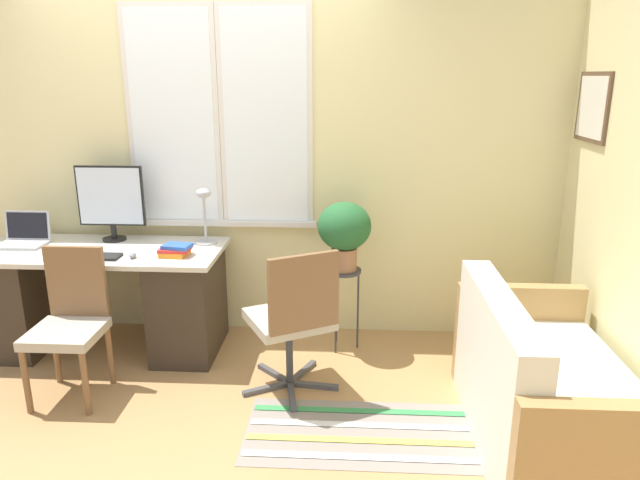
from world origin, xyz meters
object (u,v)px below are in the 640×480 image
at_px(desk_lamp, 204,210).
at_px(plant_stand, 344,280).
at_px(laptop, 23,238).
at_px(book_stack, 175,250).
at_px(couch_loveseat, 543,394).
at_px(monitor, 111,200).
at_px(office_chair_swivel, 294,318).
at_px(keyboard, 92,256).
at_px(mouse, 133,256).
at_px(potted_plant, 344,229).
at_px(desk_chair_wooden, 70,321).

distance_m(desk_lamp, plant_stand, 1.07).
height_order(laptop, desk_lamp, desk_lamp).
bearing_deg(book_stack, couch_loveseat, -20.96).
bearing_deg(couch_loveseat, plant_stand, 45.19).
xyz_separation_m(monitor, office_chair_swivel, (1.35, -0.72, -0.54)).
bearing_deg(keyboard, mouse, 1.86).
xyz_separation_m(monitor, plant_stand, (1.64, -0.11, -0.52)).
distance_m(monitor, office_chair_swivel, 1.62).
xyz_separation_m(keyboard, office_chair_swivel, (1.33, -0.31, -0.26)).
distance_m(keyboard, couch_loveseat, 2.80).
height_order(mouse, potted_plant, potted_plant).
relative_size(mouse, potted_plant, 0.14).
bearing_deg(book_stack, mouse, -164.97).
xyz_separation_m(desk_chair_wooden, couch_loveseat, (2.65, -0.35, -0.18)).
height_order(laptop, desk_chair_wooden, laptop).
distance_m(desk_chair_wooden, couch_loveseat, 2.68).
height_order(keyboard, potted_plant, potted_plant).
height_order(book_stack, plant_stand, book_stack).
bearing_deg(desk_chair_wooden, office_chair_swivel, 3.03).
bearing_deg(monitor, book_stack, -31.65).
bearing_deg(monitor, office_chair_swivel, -28.12).
xyz_separation_m(laptop, plant_stand, (2.21, 0.04, -0.28)).
bearing_deg(potted_plant, desk_lamp, 175.79).
bearing_deg(desk_chair_wooden, keyboard, 91.01).
distance_m(mouse, desk_lamp, 0.57).
height_order(office_chair_swivel, potted_plant, potted_plant).
height_order(keyboard, desk_lamp, desk_lamp).
distance_m(office_chair_swivel, couch_loveseat, 1.42).
xyz_separation_m(laptop, office_chair_swivel, (1.93, -0.57, -0.30)).
distance_m(monitor, desk_chair_wooden, 0.98).
bearing_deg(mouse, desk_lamp, 43.20).
relative_size(plant_stand, potted_plant, 1.24).
bearing_deg(plant_stand, laptop, -179.06).
bearing_deg(monitor, mouse, -54.71).
height_order(book_stack, potted_plant, potted_plant).
bearing_deg(potted_plant, office_chair_swivel, -115.19).
bearing_deg(desk_chair_wooden, potted_plant, 22.74).
relative_size(monitor, mouse, 8.05).
distance_m(book_stack, plant_stand, 1.14).
relative_size(monitor, desk_lamp, 1.37).
height_order(desk_lamp, potted_plant, desk_lamp).
bearing_deg(desk_lamp, book_stack, -113.47).
bearing_deg(book_stack, desk_chair_wooden, -137.81).
height_order(laptop, monitor, monitor).
bearing_deg(office_chair_swivel, mouse, -45.19).
xyz_separation_m(keyboard, desk_chair_wooden, (0.01, -0.39, -0.27)).
xyz_separation_m(mouse, office_chair_swivel, (1.06, -0.32, -0.26)).
bearing_deg(office_chair_swivel, potted_plant, -143.79).
xyz_separation_m(laptop, monitor, (0.58, 0.15, 0.24)).
xyz_separation_m(desk_lamp, potted_plant, (0.96, -0.07, -0.11)).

